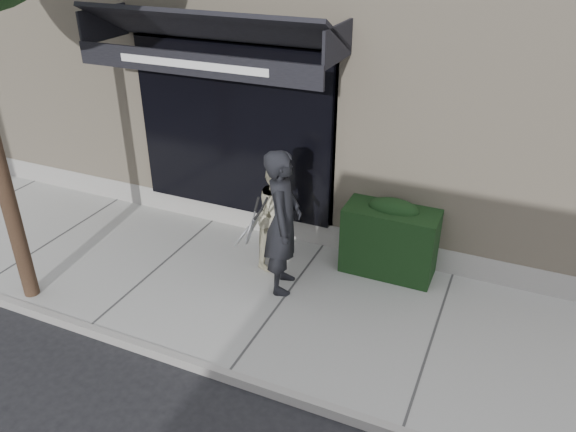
% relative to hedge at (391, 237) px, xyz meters
% --- Properties ---
extents(ground, '(80.00, 80.00, 0.00)m').
position_rel_hedge_xyz_m(ground, '(-1.10, -1.25, -0.66)').
color(ground, black).
rests_on(ground, ground).
extents(sidewalk, '(20.00, 3.00, 0.12)m').
position_rel_hedge_xyz_m(sidewalk, '(-1.10, -1.25, -0.60)').
color(sidewalk, '#989994').
rests_on(sidewalk, ground).
extents(curb, '(20.00, 0.10, 0.14)m').
position_rel_hedge_xyz_m(curb, '(-1.10, -2.80, -0.59)').
color(curb, gray).
rests_on(curb, ground).
extents(building_facade, '(14.30, 8.04, 5.64)m').
position_rel_hedge_xyz_m(building_facade, '(-1.11, 3.71, 2.08)').
color(building_facade, tan).
rests_on(building_facade, ground).
extents(hedge, '(1.30, 0.70, 1.14)m').
position_rel_hedge_xyz_m(hedge, '(0.00, 0.00, 0.00)').
color(hedge, black).
rests_on(hedge, sidewalk).
extents(pedestrian_front, '(0.86, 0.94, 2.02)m').
position_rel_hedge_xyz_m(pedestrian_front, '(-1.23, -1.00, 0.47)').
color(pedestrian_front, black).
rests_on(pedestrian_front, sidewalk).
extents(pedestrian_back, '(0.72, 0.94, 1.59)m').
position_rel_hedge_xyz_m(pedestrian_back, '(-1.53, -0.46, 0.26)').
color(pedestrian_back, '#B9B394').
rests_on(pedestrian_back, sidewalk).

